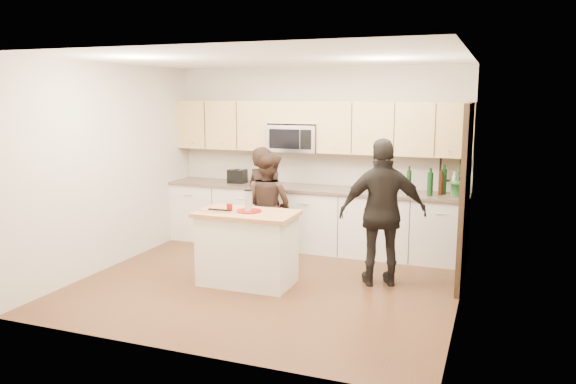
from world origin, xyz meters
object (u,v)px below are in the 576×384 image
at_px(toaster, 237,176).
at_px(woman_right, 383,213).
at_px(woman_center, 268,206).
at_px(island, 247,248).
at_px(woman_left, 264,202).

height_order(toaster, woman_right, woman_right).
bearing_deg(woman_right, woman_center, -38.93).
relative_size(toaster, woman_center, 0.18).
height_order(island, woman_left, woman_left).
bearing_deg(island, woman_right, 19.16).
bearing_deg(island, toaster, 118.57).
relative_size(woman_left, woman_center, 1.05).
bearing_deg(woman_right, island, -1.53).
distance_m(woman_left, woman_right, 1.93).
bearing_deg(woman_center, woman_left, -15.12).
bearing_deg(woman_left, toaster, -17.80).
distance_m(island, woman_center, 1.16).
height_order(island, woman_center, woman_center).
relative_size(toaster, woman_right, 0.15).
bearing_deg(island, woman_center, 98.78).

